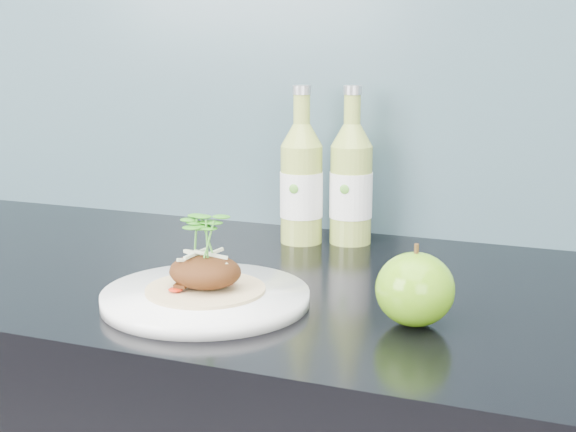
% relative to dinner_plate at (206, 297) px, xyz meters
% --- Properties ---
extents(subway_backsplash, '(4.00, 0.02, 0.70)m').
position_rel_dinner_plate_xyz_m(subway_backsplash, '(0.10, 0.42, 0.34)').
color(subway_backsplash, '#72A3B3').
rests_on(subway_backsplash, kitchen_counter).
extents(dinner_plate, '(0.31, 0.31, 0.02)m').
position_rel_dinner_plate_xyz_m(dinner_plate, '(0.00, 0.00, 0.00)').
color(dinner_plate, white).
rests_on(dinner_plate, kitchen_counter).
extents(pork_taco, '(0.14, 0.14, 0.09)m').
position_rel_dinner_plate_xyz_m(pork_taco, '(-0.00, -0.00, 0.04)').
color(pork_taco, tan).
rests_on(pork_taco, dinner_plate).
extents(green_apple, '(0.09, 0.09, 0.09)m').
position_rel_dinner_plate_xyz_m(green_apple, '(0.24, 0.02, 0.03)').
color(green_apple, '#3F920F').
rests_on(green_apple, kitchen_counter).
extents(cider_bottle_left, '(0.07, 0.07, 0.24)m').
position_rel_dinner_plate_xyz_m(cider_bottle_left, '(-0.00, 0.32, 0.08)').
color(cider_bottle_left, '#9CB049').
rests_on(cider_bottle_left, kitchen_counter).
extents(cider_bottle_right, '(0.07, 0.07, 0.24)m').
position_rel_dinner_plate_xyz_m(cider_bottle_right, '(0.07, 0.34, 0.08)').
color(cider_bottle_right, '#96AB47').
rests_on(cider_bottle_right, kitchen_counter).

